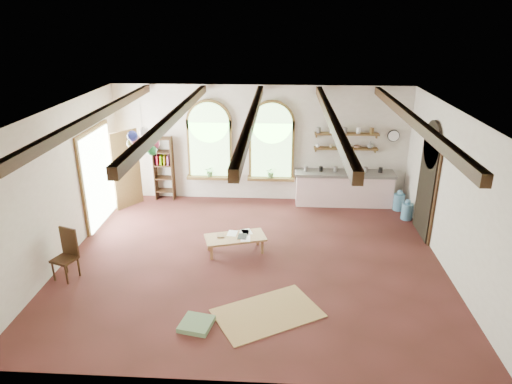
# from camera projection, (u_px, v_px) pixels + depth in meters

# --- Properties ---
(floor) EXTENTS (8.00, 8.00, 0.00)m
(floor) POSITION_uv_depth(u_px,v_px,m) (252.00, 259.00, 9.82)
(floor) COLOR #562523
(floor) RESTS_ON ground
(ceiling_beams) EXTENTS (6.20, 6.80, 0.18)m
(ceiling_beams) POSITION_uv_depth(u_px,v_px,m) (252.00, 117.00, 8.69)
(ceiling_beams) COLOR #3D2913
(ceiling_beams) RESTS_ON ceiling
(window_left) EXTENTS (1.30, 0.28, 2.20)m
(window_left) POSITION_uv_depth(u_px,v_px,m) (210.00, 143.00, 12.48)
(window_left) COLOR brown
(window_left) RESTS_ON floor
(window_right) EXTENTS (1.30, 0.28, 2.20)m
(window_right) POSITION_uv_depth(u_px,v_px,m) (272.00, 144.00, 12.39)
(window_right) COLOR brown
(window_right) RESTS_ON floor
(left_doorway) EXTENTS (0.10, 1.90, 2.50)m
(left_doorway) POSITION_uv_depth(u_px,v_px,m) (98.00, 178.00, 11.29)
(left_doorway) COLOR brown
(left_doorway) RESTS_ON floor
(right_doorway) EXTENTS (0.10, 1.30, 2.40)m
(right_doorway) POSITION_uv_depth(u_px,v_px,m) (426.00, 191.00, 10.60)
(right_doorway) COLOR black
(right_doorway) RESTS_ON floor
(kitchen_counter) EXTENTS (2.68, 0.62, 0.94)m
(kitchen_counter) POSITION_uv_depth(u_px,v_px,m) (344.00, 188.00, 12.49)
(kitchen_counter) COLOR white
(kitchen_counter) RESTS_ON floor
(wall_shelf_lower) EXTENTS (1.70, 0.24, 0.04)m
(wall_shelf_lower) POSITION_uv_depth(u_px,v_px,m) (346.00, 148.00, 12.27)
(wall_shelf_lower) COLOR brown
(wall_shelf_lower) RESTS_ON wall_back
(wall_shelf_upper) EXTENTS (1.70, 0.24, 0.04)m
(wall_shelf_upper) POSITION_uv_depth(u_px,v_px,m) (347.00, 134.00, 12.12)
(wall_shelf_upper) COLOR brown
(wall_shelf_upper) RESTS_ON wall_back
(wall_clock) EXTENTS (0.32, 0.04, 0.32)m
(wall_clock) POSITION_uv_depth(u_px,v_px,m) (394.00, 136.00, 12.14)
(wall_clock) COLOR black
(wall_clock) RESTS_ON wall_back
(bookshelf) EXTENTS (0.53, 0.32, 1.80)m
(bookshelf) POSITION_uv_depth(u_px,v_px,m) (164.00, 169.00, 12.72)
(bookshelf) COLOR #3D2913
(bookshelf) RESTS_ON floor
(coffee_table) EXTENTS (1.43, 0.96, 0.37)m
(coffee_table) POSITION_uv_depth(u_px,v_px,m) (235.00, 238.00, 10.02)
(coffee_table) COLOR #A7874C
(coffee_table) RESTS_ON floor
(side_chair) EXTENTS (0.52, 0.52, 1.03)m
(side_chair) POSITION_uv_depth(u_px,v_px,m) (66.00, 264.00, 9.04)
(side_chair) COLOR #3D2913
(side_chair) RESTS_ON floor
(floor_mat) EXTENTS (2.11, 1.86, 0.02)m
(floor_mat) POSITION_uv_depth(u_px,v_px,m) (268.00, 313.00, 8.05)
(floor_mat) COLOR tan
(floor_mat) RESTS_ON floor
(floor_cushion) EXTENTS (0.61, 0.61, 0.09)m
(floor_cushion) POSITION_uv_depth(u_px,v_px,m) (196.00, 324.00, 7.71)
(floor_cushion) COLOR #67895E
(floor_cushion) RESTS_ON floor
(water_jug_a) EXTENTS (0.29, 0.29, 0.57)m
(water_jug_a) POSITION_uv_depth(u_px,v_px,m) (399.00, 201.00, 12.22)
(water_jug_a) COLOR teal
(water_jug_a) RESTS_ON floor
(water_jug_b) EXTENTS (0.28, 0.28, 0.55)m
(water_jug_b) POSITION_uv_depth(u_px,v_px,m) (407.00, 211.00, 11.66)
(water_jug_b) COLOR teal
(water_jug_b) RESTS_ON floor
(balloon_cluster) EXTENTS (0.73, 0.81, 1.14)m
(balloon_cluster) POSITION_uv_depth(u_px,v_px,m) (143.00, 143.00, 9.84)
(balloon_cluster) COLOR white
(balloon_cluster) RESTS_ON floor
(table_book) EXTENTS (0.19, 0.25, 0.02)m
(table_book) POSITION_uv_depth(u_px,v_px,m) (217.00, 236.00, 10.03)
(table_book) COLOR olive
(table_book) RESTS_ON coffee_table
(tablet) EXTENTS (0.20, 0.28, 0.01)m
(tablet) POSITION_uv_depth(u_px,v_px,m) (242.00, 236.00, 10.00)
(tablet) COLOR black
(tablet) RESTS_ON coffee_table
(potted_plant_left) EXTENTS (0.27, 0.23, 0.30)m
(potted_plant_left) POSITION_uv_depth(u_px,v_px,m) (210.00, 171.00, 12.67)
(potted_plant_left) COLOR #598C4C
(potted_plant_left) RESTS_ON window_left
(potted_plant_right) EXTENTS (0.27, 0.23, 0.30)m
(potted_plant_right) POSITION_uv_depth(u_px,v_px,m) (271.00, 172.00, 12.58)
(potted_plant_right) COLOR #598C4C
(potted_plant_right) RESTS_ON window_right
(shelf_cup_a) EXTENTS (0.12, 0.10, 0.10)m
(shelf_cup_a) POSITION_uv_depth(u_px,v_px,m) (318.00, 146.00, 12.28)
(shelf_cup_a) COLOR white
(shelf_cup_a) RESTS_ON wall_shelf_lower
(shelf_cup_b) EXTENTS (0.10, 0.10, 0.09)m
(shelf_cup_b) POSITION_uv_depth(u_px,v_px,m) (331.00, 146.00, 12.26)
(shelf_cup_b) COLOR beige
(shelf_cup_b) RESTS_ON wall_shelf_lower
(shelf_bowl_a) EXTENTS (0.22, 0.22, 0.05)m
(shelf_bowl_a) POSITION_uv_depth(u_px,v_px,m) (344.00, 147.00, 12.25)
(shelf_bowl_a) COLOR beige
(shelf_bowl_a) RESTS_ON wall_shelf_lower
(shelf_bowl_b) EXTENTS (0.20, 0.20, 0.06)m
(shelf_bowl_b) POSITION_uv_depth(u_px,v_px,m) (357.00, 147.00, 12.23)
(shelf_bowl_b) COLOR #8C664C
(shelf_bowl_b) RESTS_ON wall_shelf_lower
(shelf_vase) EXTENTS (0.18, 0.18, 0.19)m
(shelf_vase) POSITION_uv_depth(u_px,v_px,m) (370.00, 145.00, 12.19)
(shelf_vase) COLOR slate
(shelf_vase) RESTS_ON wall_shelf_lower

